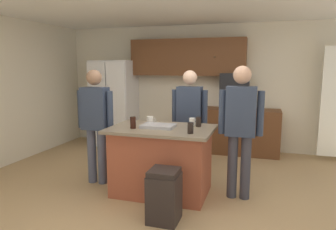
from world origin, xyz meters
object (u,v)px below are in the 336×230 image
object	(u,v)px
kitchen_island	(162,160)
glass_dark_ale	(190,128)
person_guest_right	(96,119)
person_guest_by_door	(241,123)
mug_blue_stoneware	(192,122)
refrigerator	(114,103)
person_elder_center	(189,116)
glass_short_whisky	(198,122)
microwave_over_range	(235,81)
mug_ceramic_white	(150,120)
trash_bin	(164,196)
glass_pilsner	(133,123)
serving_tray	(158,126)

from	to	relation	value
kitchen_island	glass_dark_ale	bearing A→B (deg)	-27.95
person_guest_right	person_guest_by_door	bearing A→B (deg)	5.77
mug_blue_stoneware	refrigerator	bearing A→B (deg)	138.37
person_elder_center	glass_short_whisky	world-z (taller)	person_elder_center
microwave_over_range	person_guest_by_door	size ratio (longest dim) A/B	0.32
microwave_over_range	person_guest_by_door	bearing A→B (deg)	-82.94
kitchen_island	mug_ceramic_white	world-z (taller)	mug_ceramic_white
mug_ceramic_white	glass_short_whisky	size ratio (longest dim) A/B	0.99
mug_blue_stoneware	glass_short_whisky	bearing A→B (deg)	-36.51
person_elder_center	trash_bin	xyz separation A→B (m)	(0.08, -1.55, -0.67)
kitchen_island	person_guest_right	xyz separation A→B (m)	(-1.04, 0.07, 0.51)
glass_dark_ale	trash_bin	bearing A→B (deg)	-109.57
glass_dark_ale	person_elder_center	bearing A→B (deg)	103.79
glass_short_whisky	glass_pilsner	bearing A→B (deg)	-155.41
refrigerator	glass_pilsner	size ratio (longest dim) A/B	11.86
mug_blue_stoneware	glass_pilsner	world-z (taller)	glass_pilsner
microwave_over_range	glass_short_whisky	distance (m)	2.22
refrigerator	trash_bin	size ratio (longest dim) A/B	3.06
kitchen_island	mug_blue_stoneware	distance (m)	0.68
trash_bin	serving_tray	bearing A→B (deg)	113.39
person_elder_center	mug_blue_stoneware	size ratio (longest dim) A/B	12.98
refrigerator	glass_short_whisky	bearing A→B (deg)	-41.41
glass_pilsner	glass_short_whisky	bearing A→B (deg)	24.59
mug_blue_stoneware	serving_tray	distance (m)	0.50
glass_short_whisky	serving_tray	distance (m)	0.55
person_guest_right	glass_dark_ale	xyz separation A→B (m)	(1.50, -0.31, 0.01)
person_guest_by_door	glass_pilsner	size ratio (longest dim) A/B	11.13
kitchen_island	glass_pilsner	distance (m)	0.66
kitchen_island	serving_tray	world-z (taller)	serving_tray
person_guest_right	glass_dark_ale	size ratio (longest dim) A/B	12.17
person_guest_right	glass_short_whisky	distance (m)	1.51
person_elder_center	glass_pilsner	xyz separation A→B (m)	(-0.54, -0.97, 0.03)
microwave_over_range	glass_dark_ale	xyz separation A→B (m)	(-0.30, -2.60, -0.46)
glass_dark_ale	trash_bin	size ratio (longest dim) A/B	0.23
mug_ceramic_white	refrigerator	bearing A→B (deg)	128.53
mug_blue_stoneware	microwave_over_range	bearing A→B (deg)	79.30
microwave_over_range	person_elder_center	world-z (taller)	person_elder_center
glass_short_whisky	glass_dark_ale	bearing A→B (deg)	-91.21
glass_pilsner	trash_bin	bearing A→B (deg)	-43.17
kitchen_island	trash_bin	xyz separation A→B (m)	(0.28, -0.75, -0.17)
person_guest_by_door	trash_bin	world-z (taller)	person_guest_by_door
refrigerator	trash_bin	xyz separation A→B (m)	(2.12, -2.99, -0.63)
refrigerator	kitchen_island	size ratio (longest dim) A/B	1.34
microwave_over_range	person_guest_by_door	world-z (taller)	person_guest_by_door
kitchen_island	person_elder_center	xyz separation A→B (m)	(0.20, 0.80, 0.50)
person_guest_right	glass_pilsner	world-z (taller)	person_guest_right
refrigerator	mug_ceramic_white	world-z (taller)	refrigerator
serving_tray	trash_bin	world-z (taller)	serving_tray
trash_bin	mug_ceramic_white	bearing A→B (deg)	118.13
refrigerator	kitchen_island	distance (m)	2.94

